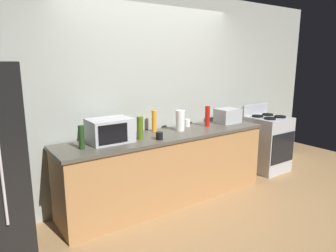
# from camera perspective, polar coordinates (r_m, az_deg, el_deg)

# --- Properties ---
(ground_plane) EXTENTS (8.00, 8.00, 0.00)m
(ground_plane) POSITION_cam_1_polar(r_m,az_deg,el_deg) (3.87, 3.52, -15.68)
(ground_plane) COLOR #A87F51
(back_wall) EXTENTS (6.40, 0.10, 2.70)m
(back_wall) POSITION_cam_1_polar(r_m,az_deg,el_deg) (4.11, -3.29, 5.77)
(back_wall) COLOR #9EA399
(back_wall) RESTS_ON ground_plane
(counter_run) EXTENTS (2.84, 0.64, 0.90)m
(counter_run) POSITION_cam_1_polar(r_m,az_deg,el_deg) (3.98, 0.00, -7.73)
(counter_run) COLOR #B27F4C
(counter_run) RESTS_ON ground_plane
(stove_range) EXTENTS (0.60, 0.61, 1.08)m
(stove_range) POSITION_cam_1_polar(r_m,az_deg,el_deg) (5.33, 17.96, -3.05)
(stove_range) COLOR #B7BABF
(stove_range) RESTS_ON ground_plane
(microwave) EXTENTS (0.48, 0.35, 0.27)m
(microwave) POSITION_cam_1_polar(r_m,az_deg,el_deg) (3.50, -10.77, -0.82)
(microwave) COLOR #B7BABF
(microwave) RESTS_ON counter_run
(toaster_oven) EXTENTS (0.34, 0.26, 0.21)m
(toaster_oven) POSITION_cam_1_polar(r_m,az_deg,el_deg) (4.59, 11.07, 1.89)
(toaster_oven) COLOR #B7BABF
(toaster_oven) RESTS_ON counter_run
(paper_towel_roll) EXTENTS (0.12, 0.12, 0.27)m
(paper_towel_roll) POSITION_cam_1_polar(r_m,az_deg,el_deg) (3.99, 2.28, 1.01)
(paper_towel_roll) COLOR white
(paper_towel_roll) RESTS_ON counter_run
(bottle_dish_soap) EXTENTS (0.06, 0.06, 0.28)m
(bottle_dish_soap) POSITION_cam_1_polar(r_m,az_deg,el_deg) (3.95, -2.61, 0.93)
(bottle_dish_soap) COLOR orange
(bottle_dish_soap) RESTS_ON counter_run
(bottle_wine) EXTENTS (0.06, 0.06, 0.25)m
(bottle_wine) POSITION_cam_1_polar(r_m,az_deg,el_deg) (3.30, -15.85, -2.02)
(bottle_wine) COLOR #1E3F19
(bottle_wine) RESTS_ON counter_run
(bottle_hot_sauce) EXTENTS (0.07, 0.07, 0.29)m
(bottle_hot_sauce) POSITION_cam_1_polar(r_m,az_deg,el_deg) (4.29, 7.36, 1.83)
(bottle_hot_sauce) COLOR red
(bottle_hot_sauce) RESTS_ON counter_run
(bottle_olive_oil) EXTENTS (0.08, 0.08, 0.27)m
(bottle_olive_oil) POSITION_cam_1_polar(r_m,az_deg,el_deg) (3.58, -5.23, -0.35)
(bottle_olive_oil) COLOR #4C6B19
(bottle_olive_oil) RESTS_ON counter_run
(mug_black) EXTENTS (0.08, 0.08, 0.09)m
(mug_black) POSITION_cam_1_polar(r_m,az_deg,el_deg) (3.57, -1.62, -1.84)
(mug_black) COLOR black
(mug_black) RESTS_ON counter_run
(mug_white) EXTENTS (0.09, 0.09, 0.10)m
(mug_white) POSITION_cam_1_polar(r_m,az_deg,el_deg) (4.28, 3.56, 0.60)
(mug_white) COLOR white
(mug_white) RESTS_ON counter_run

